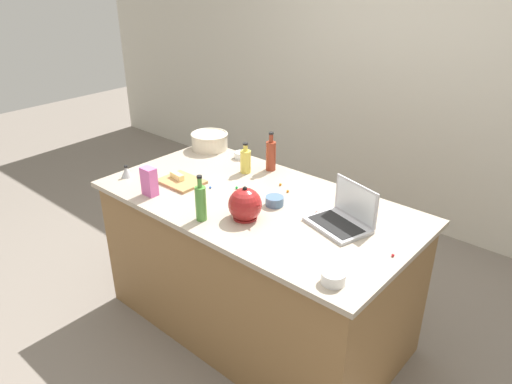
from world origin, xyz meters
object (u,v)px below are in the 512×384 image
object	(u,v)px
bottle_soy	(271,155)
ramekin_wide	(275,201)
laptop	(344,217)
kitchen_timer	(126,172)
kettle	(245,205)
ramekin_small	(241,155)
candy_bag	(149,181)
bottle_oil	(246,161)
cutting_board	(181,182)
butter_stick_left	(177,176)
bottle_olive	(201,202)
mixing_bowl_large	(210,141)
ramekin_medium	(333,278)

from	to	relation	value
bottle_soy	ramekin_wide	bearing A→B (deg)	-48.00
laptop	kitchen_timer	xyz separation A→B (m)	(-1.36, -0.38, -0.01)
laptop	ramekin_wide	bearing A→B (deg)	-171.50
bottle_soy	kettle	size ratio (longest dim) A/B	1.20
ramekin_small	candy_bag	bearing A→B (deg)	-90.92
bottle_oil	candy_bag	distance (m)	0.64
kettle	cutting_board	xyz separation A→B (m)	(-0.59, 0.07, -0.07)
laptop	kettle	size ratio (longest dim) A/B	1.68
ramekin_small	butter_stick_left	bearing A→B (deg)	-93.93
butter_stick_left	ramekin_wide	bearing A→B (deg)	12.80
bottle_soy	cutting_board	xyz separation A→B (m)	(-0.28, -0.52, -0.09)
bottle_soy	cutting_board	world-z (taller)	bottle_soy
bottle_oil	bottle_olive	xyz separation A→B (m)	(0.24, -0.61, 0.02)
bottle_olive	mixing_bowl_large	bearing A→B (deg)	133.68
laptop	ramekin_wide	world-z (taller)	laptop
laptop	ramekin_small	world-z (taller)	laptop
bottle_oil	bottle_soy	xyz separation A→B (m)	(0.10, 0.14, 0.02)
kettle	ramekin_medium	size ratio (longest dim) A/B	2.02
kettle	cutting_board	world-z (taller)	kettle
ramekin_wide	mixing_bowl_large	bearing A→B (deg)	157.52
bottle_oil	kitchen_timer	world-z (taller)	bottle_oil
butter_stick_left	kettle	bearing A→B (deg)	-6.23
bottle_oil	ramekin_small	world-z (taller)	bottle_oil
mixing_bowl_large	ramekin_medium	xyz separation A→B (m)	(1.55, -0.77, -0.04)
ramekin_small	ramekin_wide	world-z (taller)	ramekin_wide
bottle_olive	candy_bag	xyz separation A→B (m)	(-0.44, 0.01, -0.02)
mixing_bowl_large	ramekin_small	world-z (taller)	mixing_bowl_large
bottle_soy	ramekin_small	bearing A→B (deg)	175.94
ramekin_medium	ramekin_small	bearing A→B (deg)	148.14
bottle_oil	candy_bag	size ratio (longest dim) A/B	1.18
bottle_oil	ramekin_medium	distance (m)	1.24
bottle_soy	kitchen_timer	world-z (taller)	bottle_soy
laptop	bottle_soy	distance (m)	0.81
cutting_board	ramekin_wide	xyz separation A→B (m)	(0.62, 0.15, 0.02)
bottle_olive	candy_bag	world-z (taller)	bottle_olive
ramekin_medium	candy_bag	xyz separation A→B (m)	(-1.27, 0.02, 0.06)
ramekin_small	kitchen_timer	bearing A→B (deg)	-114.90
ramekin_medium	candy_bag	size ratio (longest dim) A/B	0.62
bottle_olive	ramekin_medium	bearing A→B (deg)	-0.68
bottle_oil	cutting_board	distance (m)	0.43
ramekin_medium	candy_bag	distance (m)	1.27
mixing_bowl_large	ramekin_medium	bearing A→B (deg)	-26.34
ramekin_small	ramekin_medium	size ratio (longest dim) A/B	0.85
bottle_oil	kitchen_timer	xyz separation A→B (m)	(-0.52, -0.55, -0.04)
cutting_board	candy_bag	size ratio (longest dim) A/B	1.53
bottle_oil	bottle_olive	world-z (taller)	bottle_olive
kettle	laptop	bearing A→B (deg)	32.89
kitchen_timer	butter_stick_left	bearing A→B (deg)	29.81
laptop	kitchen_timer	distance (m)	1.41
laptop	bottle_oil	xyz separation A→B (m)	(-0.84, 0.17, 0.03)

